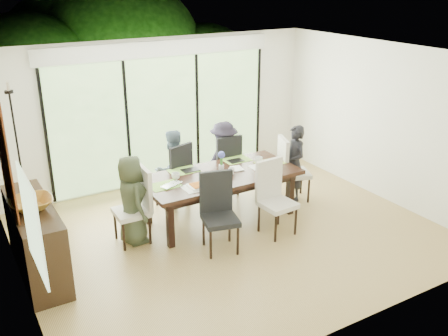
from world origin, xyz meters
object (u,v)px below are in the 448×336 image
cup_c (259,160)px  chair_near_left (220,214)px  chair_left_end (131,206)px  laptop (174,186)px  bowl (31,204)px  cup_a (176,176)px  chair_far_left (172,174)px  person_left_end (132,200)px  table_top (220,175)px  chair_far_right (223,163)px  vase (221,168)px  cup_b (232,171)px  person_far_right (224,158)px  sideboard (36,239)px  person_far_left (172,169)px  chair_right_end (295,168)px  person_right_end (294,163)px  chair_near_right (278,199)px

cup_c → chair_near_left: bearing=-143.3°
chair_left_end → laptop: size_ratio=3.33×
bowl → cup_a: bearing=10.5°
chair_far_left → person_left_end: 1.34m
table_top → chair_far_right: size_ratio=2.18×
cup_c → vase: bearing=-176.2°
chair_far_left → cup_b: chair_far_left is taller
laptop → vase: bearing=-12.0°
person_far_right → laptop: (-1.40, -0.93, 0.12)m
sideboard → cup_c: bearing=3.9°
chair_far_right → person_far_right: person_far_right is taller
chair_far_left → person_far_left: size_ratio=0.85×
person_far_left → cup_a: size_ratio=10.40×
chair_near_left → person_far_left: person_far_left is taller
chair_right_end → chair_near_left: bearing=133.2°
person_left_end → chair_right_end: bearing=-90.2°
chair_far_left → cup_a: (-0.25, -0.70, 0.26)m
person_far_right → sideboard: size_ratio=0.77×
vase → cup_a: 0.76m
table_top → chair_far_left: size_ratio=2.18×
person_right_end → person_far_right: bearing=-122.0°
chair_far_left → person_left_end: person_left_end is taller
chair_right_end → chair_near_right: (-1.00, -0.87, 0.00)m
person_far_right → laptop: person_far_right is taller
chair_right_end → person_far_right: 1.27m
laptop → chair_left_end: bearing=149.8°
cup_b → bowl: bearing=-177.2°
chair_near_left → cup_b: bearing=63.6°
chair_far_right → person_far_left: size_ratio=0.85×
person_far_right → cup_b: person_far_right is taller
bowl → chair_near_left: bearing=-14.7°
chair_near_right → sideboard: bearing=163.5°
chair_near_right → chair_far_right: bearing=83.9°
cup_c → sideboard: sideboard is taller
chair_near_left → person_far_right: 2.00m
table_top → person_far_left: size_ratio=1.86×
chair_left_end → cup_b: bearing=88.0°
person_far_right → vase: size_ratio=10.75×
chair_right_end → cup_b: chair_right_end is taller
chair_near_right → cup_a: (-1.20, 1.02, 0.26)m
cup_a → person_far_right: bearing=28.5°
chair_near_left → cup_a: 1.07m
chair_far_left → vase: size_ratio=9.17×
chair_near_left → cup_b: 1.04m
person_far_right → person_right_end: bearing=133.1°
chair_left_end → chair_near_right: bearing=67.9°
chair_far_left → person_far_left: 0.10m
chair_far_left → vase: 0.98m
chair_right_end → chair_far_right: size_ratio=1.00×
chair_left_end → person_far_right: bearing=113.5°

